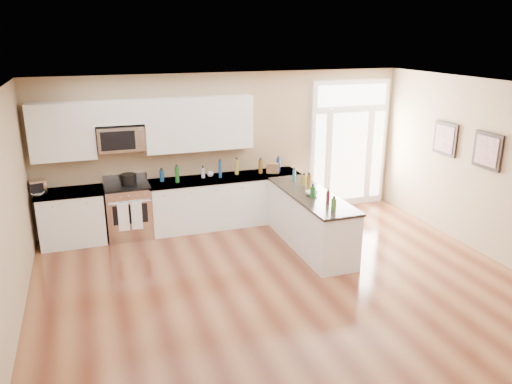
# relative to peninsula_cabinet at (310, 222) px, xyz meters

# --- Properties ---
(ground) EXTENTS (8.00, 8.00, 0.00)m
(ground) POSITION_rel_peninsula_cabinet_xyz_m (-0.93, -2.24, -0.43)
(ground) COLOR #5B2A19
(room_shell) EXTENTS (8.00, 8.00, 8.00)m
(room_shell) POSITION_rel_peninsula_cabinet_xyz_m (-0.93, -2.24, 1.27)
(room_shell) COLOR tan
(room_shell) RESTS_ON ground
(back_cabinet_left) EXTENTS (1.10, 0.66, 0.94)m
(back_cabinet_left) POSITION_rel_peninsula_cabinet_xyz_m (-3.80, 1.45, 0.00)
(back_cabinet_left) COLOR white
(back_cabinet_left) RESTS_ON ground
(back_cabinet_right) EXTENTS (2.85, 0.66, 0.94)m
(back_cabinet_right) POSITION_rel_peninsula_cabinet_xyz_m (-1.08, 1.45, 0.00)
(back_cabinet_right) COLOR white
(back_cabinet_right) RESTS_ON ground
(peninsula_cabinet) EXTENTS (0.69, 2.32, 0.94)m
(peninsula_cabinet) POSITION_rel_peninsula_cabinet_xyz_m (0.00, 0.00, 0.00)
(peninsula_cabinet) COLOR white
(peninsula_cabinet) RESTS_ON ground
(upper_cabinet_left) EXTENTS (1.04, 0.33, 0.95)m
(upper_cabinet_left) POSITION_rel_peninsula_cabinet_xyz_m (-3.81, 1.59, 1.49)
(upper_cabinet_left) COLOR white
(upper_cabinet_left) RESTS_ON room_shell
(upper_cabinet_right) EXTENTS (1.94, 0.33, 0.95)m
(upper_cabinet_right) POSITION_rel_peninsula_cabinet_xyz_m (-1.50, 1.59, 1.49)
(upper_cabinet_right) COLOR white
(upper_cabinet_right) RESTS_ON room_shell
(upper_cabinet_short) EXTENTS (0.82, 0.33, 0.40)m
(upper_cabinet_short) POSITION_rel_peninsula_cabinet_xyz_m (-2.88, 1.59, 1.77)
(upper_cabinet_short) COLOR white
(upper_cabinet_short) RESTS_ON room_shell
(microwave) EXTENTS (0.78, 0.41, 0.42)m
(microwave) POSITION_rel_peninsula_cabinet_xyz_m (-2.88, 1.56, 1.33)
(microwave) COLOR silver
(microwave) RESTS_ON room_shell
(entry_door) EXTENTS (1.70, 0.10, 2.60)m
(entry_door) POSITION_rel_peninsula_cabinet_xyz_m (1.62, 1.71, 0.87)
(entry_door) COLOR white
(entry_door) RESTS_ON ground
(wall_art_near) EXTENTS (0.05, 0.58, 0.58)m
(wall_art_near) POSITION_rel_peninsula_cabinet_xyz_m (2.54, -0.04, 1.27)
(wall_art_near) COLOR black
(wall_art_near) RESTS_ON room_shell
(wall_art_far) EXTENTS (0.05, 0.58, 0.58)m
(wall_art_far) POSITION_rel_peninsula_cabinet_xyz_m (2.54, -1.04, 1.27)
(wall_art_far) COLOR black
(wall_art_far) RESTS_ON room_shell
(kitchen_range) EXTENTS (0.77, 0.69, 1.08)m
(kitchen_range) POSITION_rel_peninsula_cabinet_xyz_m (-2.85, 1.45, 0.04)
(kitchen_range) COLOR silver
(kitchen_range) RESTS_ON ground
(stockpot) EXTENTS (0.30, 0.30, 0.21)m
(stockpot) POSITION_rel_peninsula_cabinet_xyz_m (-2.81, 1.46, 0.62)
(stockpot) COLOR black
(stockpot) RESTS_ON kitchen_range
(toaster_oven) EXTENTS (0.30, 0.26, 0.22)m
(toaster_oven) POSITION_rel_peninsula_cabinet_xyz_m (-4.28, 1.51, 0.62)
(toaster_oven) COLOR silver
(toaster_oven) RESTS_ON back_cabinet_left
(cardboard_box) EXTENTS (0.28, 0.24, 0.19)m
(cardboard_box) POSITION_rel_peninsula_cabinet_xyz_m (-0.14, 1.42, 0.60)
(cardboard_box) COLOR brown
(cardboard_box) RESTS_ON back_cabinet_right
(bowl_left) EXTENTS (0.25, 0.25, 0.05)m
(bowl_left) POSITION_rel_peninsula_cabinet_xyz_m (-4.28, 1.37, 0.53)
(bowl_left) COLOR white
(bowl_left) RESTS_ON back_cabinet_left
(bowl_peninsula) EXTENTS (0.23, 0.23, 0.06)m
(bowl_peninsula) POSITION_rel_peninsula_cabinet_xyz_m (-0.02, -0.06, 0.54)
(bowl_peninsula) COLOR white
(bowl_peninsula) RESTS_ON peninsula_cabinet
(cup_counter) EXTENTS (0.12, 0.12, 0.09)m
(cup_counter) POSITION_rel_peninsula_cabinet_xyz_m (-1.33, 1.55, 0.55)
(cup_counter) COLOR white
(cup_counter) RESTS_ON back_cabinet_right
(counter_bottles) EXTENTS (2.38, 2.45, 0.31)m
(counter_bottles) POSITION_rel_peninsula_cabinet_xyz_m (-0.64, 0.85, 0.63)
(counter_bottles) COLOR #19591E
(counter_bottles) RESTS_ON back_cabinet_right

